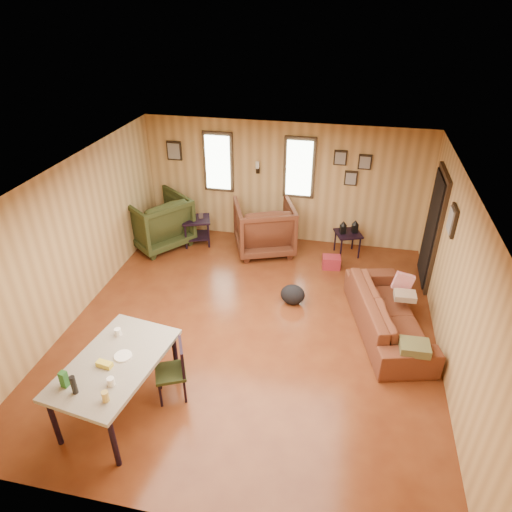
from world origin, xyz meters
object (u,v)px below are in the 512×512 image
at_px(end_table, 197,227).
at_px(side_table, 348,232).
at_px(dining_table, 114,367).
at_px(recliner_brown, 264,225).
at_px(recliner_green, 157,219).
at_px(sofa, 389,308).

xyz_separation_m(end_table, side_table, (2.98, 0.18, 0.11)).
relative_size(end_table, dining_table, 0.41).
bearing_deg(end_table, recliner_brown, 0.78).
bearing_deg(recliner_green, dining_table, 53.47).
height_order(side_table, dining_table, dining_table).
relative_size(recliner_green, end_table, 1.65).
xyz_separation_m(sofa, side_table, (-0.68, 2.20, 0.08)).
distance_m(sofa, end_table, 4.18).
height_order(recliner_green, dining_table, recliner_green).
bearing_deg(sofa, dining_table, 110.13).
distance_m(recliner_green, end_table, 0.79).
distance_m(recliner_green, dining_table, 4.24).
relative_size(recliner_green, side_table, 1.54).
relative_size(recliner_brown, side_table, 1.52).
distance_m(recliner_green, side_table, 3.74).
xyz_separation_m(end_table, dining_table, (0.43, -4.26, 0.34)).
height_order(recliner_brown, end_table, recliner_brown).
relative_size(side_table, dining_table, 0.44).
xyz_separation_m(sofa, recliner_brown, (-2.29, 2.04, 0.13)).
height_order(recliner_brown, side_table, recliner_brown).
xyz_separation_m(sofa, recliner_green, (-4.40, 1.84, 0.14)).
bearing_deg(dining_table, recliner_brown, 85.85).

